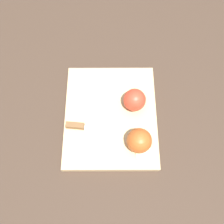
% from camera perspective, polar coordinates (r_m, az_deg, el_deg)
% --- Properties ---
extents(ground_plane, '(4.00, 4.00, 0.00)m').
position_cam_1_polar(ground_plane, '(0.87, 0.00, -1.11)').
color(ground_plane, '#38281E').
extents(cutting_board, '(0.36, 0.30, 0.02)m').
position_cam_1_polar(cutting_board, '(0.86, 0.00, -0.83)').
color(cutting_board, tan).
rests_on(cutting_board, ground_plane).
extents(apple_half_left, '(0.07, 0.07, 0.07)m').
position_cam_1_polar(apple_half_left, '(0.84, 5.21, 2.66)').
color(apple_half_left, red).
rests_on(apple_half_left, cutting_board).
extents(apple_half_right, '(0.08, 0.08, 0.08)m').
position_cam_1_polar(apple_half_right, '(0.79, 6.23, -6.25)').
color(apple_half_right, '#AD4C1E').
rests_on(apple_half_right, cutting_board).
extents(knife, '(0.03, 0.14, 0.02)m').
position_cam_1_polar(knife, '(0.84, -7.04, -3.05)').
color(knife, silver).
rests_on(knife, cutting_board).
extents(apple_slice, '(0.05, 0.05, 0.00)m').
position_cam_1_polar(apple_slice, '(0.81, 7.34, -9.12)').
color(apple_slice, beige).
rests_on(apple_slice, cutting_board).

